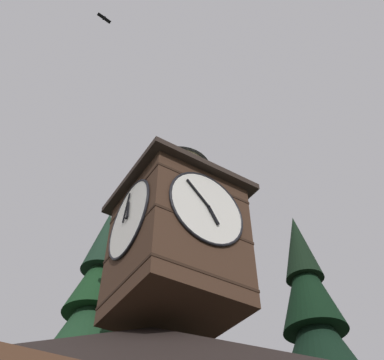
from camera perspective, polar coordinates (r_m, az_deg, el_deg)
The scene contains 2 objects.
clock_tower at distance 16.61m, azimuth -1.99°, elevation -6.98°, with size 4.67×4.67×8.02m.
flying_bird_high at distance 22.51m, azimuth -11.38°, elevation 19.98°, with size 0.71×0.25×0.13m.
Camera 1 is at (4.71, 11.62, 1.49)m, focal length 40.93 mm.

